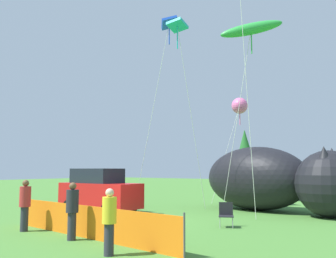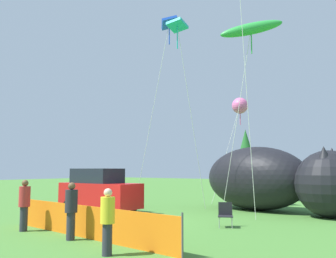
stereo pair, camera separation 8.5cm
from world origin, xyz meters
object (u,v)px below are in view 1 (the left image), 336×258
(kite_teal_diamond, at_px, (178,30))
(kite_pink_octopus, at_px, (240,106))
(inflatable_cat, at_px, (272,181))
(spectator_in_red_shirt, at_px, (72,208))
(kite_green_fish, at_px, (251,29))
(spectator_in_white_shirt, at_px, (25,203))
(spectator_in_grey_shirt, at_px, (109,219))
(parked_car, at_px, (99,191))
(folding_chair, at_px, (226,213))
(kite_blue_box, at_px, (168,27))

(kite_teal_diamond, height_order, kite_pink_octopus, kite_teal_diamond)
(inflatable_cat, distance_m, spectator_in_red_shirt, 11.19)
(kite_teal_diamond, height_order, kite_green_fish, kite_teal_diamond)
(spectator_in_white_shirt, bearing_deg, spectator_in_grey_shirt, -10.28)
(spectator_in_red_shirt, height_order, spectator_in_white_shirt, spectator_in_white_shirt)
(spectator_in_red_shirt, bearing_deg, spectator_in_white_shirt, 177.80)
(kite_teal_diamond, bearing_deg, spectator_in_red_shirt, -78.24)
(kite_teal_diamond, xyz_separation_m, kite_pink_octopus, (0.35, 6.78, -3.26))
(parked_car, relative_size, kite_pink_octopus, 0.63)
(kite_pink_octopus, bearing_deg, kite_teal_diamond, -92.98)
(kite_teal_diamond, bearing_deg, kite_green_fish, 21.45)
(spectator_in_grey_shirt, distance_m, kite_teal_diamond, 13.28)
(spectator_in_white_shirt, bearing_deg, inflatable_cat, 65.70)
(parked_car, xyz_separation_m, kite_pink_octopus, (3.20, 9.59, 5.30))
(spectator_in_white_shirt, bearing_deg, folding_chair, 43.62)
(spectator_in_red_shirt, relative_size, spectator_in_white_shirt, 0.98)
(folding_chair, height_order, spectator_in_red_shirt, spectator_in_red_shirt)
(kite_pink_octopus, bearing_deg, parked_car, -108.47)
(spectator_in_grey_shirt, bearing_deg, spectator_in_white_shirt, 169.72)
(spectator_in_red_shirt, relative_size, kite_pink_octopus, 0.25)
(parked_car, distance_m, kite_blue_box, 10.22)
(folding_chair, bearing_deg, inflatable_cat, 155.56)
(folding_chair, bearing_deg, spectator_in_grey_shirt, -30.22)
(spectator_in_white_shirt, relative_size, kite_green_fish, 0.18)
(folding_chair, xyz_separation_m, spectator_in_red_shirt, (-2.62, -5.11, 0.44))
(kite_teal_diamond, bearing_deg, spectator_in_white_shirt, -96.20)
(kite_pink_octopus, bearing_deg, spectator_in_white_shirt, -94.75)
(folding_chair, xyz_separation_m, kite_teal_diamond, (-4.36, 3.22, 9.11))
(spectator_in_red_shirt, xyz_separation_m, spectator_in_white_shirt, (-2.63, 0.10, 0.02))
(spectator_in_grey_shirt, height_order, kite_green_fish, kite_green_fish)
(kite_blue_box, bearing_deg, kite_pink_octopus, 73.03)
(folding_chair, relative_size, kite_pink_octopus, 0.13)
(spectator_in_grey_shirt, bearing_deg, parked_car, 137.76)
(folding_chair, xyz_separation_m, spectator_in_white_shirt, (-5.25, -5.01, 0.46))
(parked_car, height_order, folding_chair, parked_car)
(kite_blue_box, relative_size, kite_teal_diamond, 1.09)
(folding_chair, relative_size, spectator_in_grey_shirt, 0.54)
(parked_car, xyz_separation_m, folding_chair, (7.21, -0.41, -0.55))
(spectator_in_white_shirt, distance_m, kite_teal_diamond, 11.97)
(parked_car, bearing_deg, kite_teal_diamond, 44.17)
(kite_teal_diamond, distance_m, kite_green_fish, 3.86)
(kite_blue_box, bearing_deg, parked_car, -110.66)
(parked_car, xyz_separation_m, kite_blue_box, (1.46, 3.87, 9.34))
(parked_car, distance_m, inflatable_cat, 8.75)
(kite_pink_octopus, bearing_deg, spectator_in_grey_shirt, -76.69)
(inflatable_cat, distance_m, spectator_in_white_shirt, 11.91)
(kite_pink_octopus, bearing_deg, folding_chair, -68.19)
(spectator_in_red_shirt, bearing_deg, spectator_in_grey_shirt, -18.73)
(folding_chair, bearing_deg, parked_car, -121.22)
(spectator_in_white_shirt, bearing_deg, spectator_in_red_shirt, -2.20)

